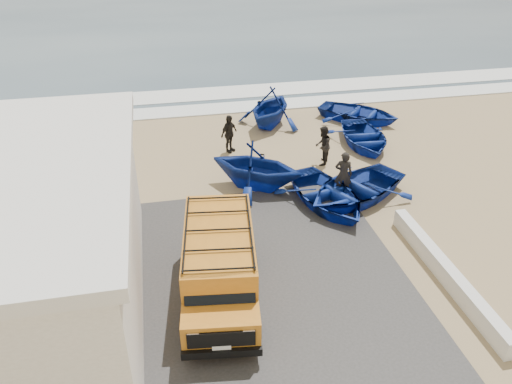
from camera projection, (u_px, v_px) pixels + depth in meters
ground at (253, 241)px, 16.01m from camera, size 160.00×160.00×0.00m
slab at (197, 289)px, 13.95m from camera, size 12.00×10.00×0.05m
surf_line at (208, 109)px, 26.16m from camera, size 180.00×1.60×0.06m
surf_wash at (203, 94)px, 28.29m from camera, size 180.00×2.20×0.04m
parapet at (446, 272)px, 14.21m from camera, size 0.35×6.00×0.55m
van at (220, 263)px, 13.27m from camera, size 2.44×4.94×2.03m
boat_near_left at (326, 195)px, 17.69m from camera, size 3.65×4.53×0.83m
boat_near_right at (355, 188)px, 18.05m from camera, size 5.26×4.74×0.90m
boat_mid_left at (256, 166)px, 18.56m from camera, size 4.64×4.51×1.86m
boat_mid_right at (364, 137)px, 22.14m from camera, size 3.02×4.04×0.80m
boat_far_left at (270, 107)px, 23.90m from camera, size 4.53×4.66×1.87m
boat_far_right at (358, 113)px, 24.66m from camera, size 4.86×4.76×0.82m
fisherman_front at (343, 174)px, 18.08m from camera, size 0.75×0.63×1.76m
fisherman_middle at (323, 146)px, 20.34m from camera, size 0.93×1.00×1.65m
fisherman_back at (229, 134)px, 21.37m from camera, size 1.00×0.95×1.67m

